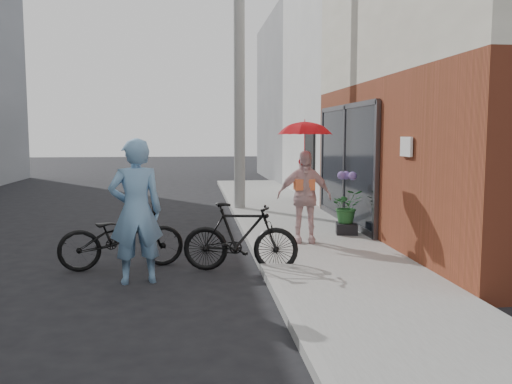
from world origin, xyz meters
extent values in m
plane|color=black|center=(0.00, 0.00, 0.00)|extent=(80.00, 80.00, 0.00)
cube|color=gray|center=(2.10, 2.00, 0.06)|extent=(2.20, 24.00, 0.12)
cube|color=#9E9E99|center=(0.94, 2.00, 0.06)|extent=(0.12, 24.00, 0.12)
cube|color=black|center=(3.16, 3.50, 1.36)|extent=(0.06, 3.80, 2.40)
cube|color=white|center=(3.16, 0.20, 1.82)|extent=(0.04, 0.40, 0.30)
cube|color=white|center=(7.20, 9.00, 3.50)|extent=(8.00, 6.00, 7.00)
cube|color=slate|center=(7.20, 16.00, 3.50)|extent=(8.00, 8.00, 7.00)
cylinder|color=#9E9E99|center=(1.10, 6.00, 3.50)|extent=(0.28, 0.28, 7.00)
imported|color=#71A0CA|center=(-0.85, -0.43, 0.98)|extent=(0.79, 0.60, 1.96)
imported|color=black|center=(-1.16, 0.40, 0.48)|extent=(1.93, 1.00, 0.97)
imported|color=black|center=(0.60, 0.03, 0.51)|extent=(1.75, 0.76, 1.02)
imported|color=beige|center=(1.84, 1.46, 0.92)|extent=(0.99, 0.53, 1.61)
imported|color=red|center=(1.84, 1.46, 2.12)|extent=(0.89, 0.89, 0.79)
cube|color=black|center=(2.81, 2.12, 0.22)|extent=(0.46, 0.46, 0.21)
imported|color=#26602B|center=(2.81, 2.12, 0.65)|extent=(0.58, 0.50, 0.64)
camera|label=1|loc=(-0.08, -7.76, 2.02)|focal=38.00mm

